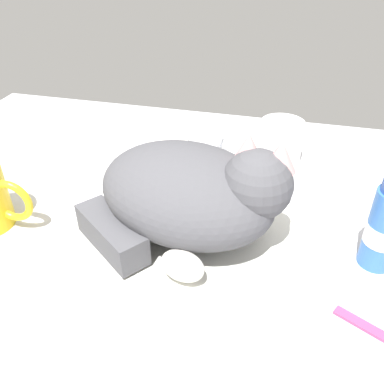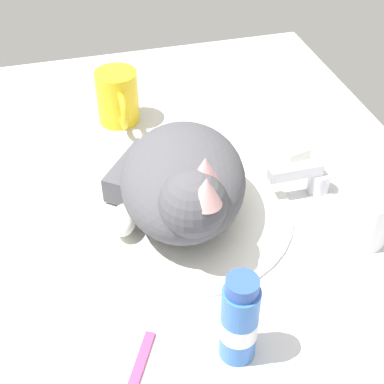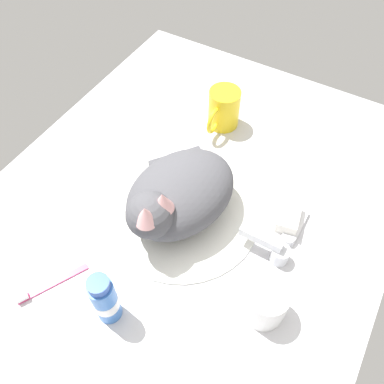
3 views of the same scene
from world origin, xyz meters
The scene contains 9 objects.
ground_plane centered at (0.00, 0.00, -1.50)cm, with size 110.00×82.50×3.00cm, color silver.
sink_basin centered at (0.00, 0.00, 0.47)cm, with size 32.72×32.72×0.94cm, color silver.
faucet centered at (0.00, 20.48, 2.44)cm, with size 12.10×10.32×5.60cm.
cat centered at (1.11, -0.42, 7.20)cm, with size 28.85×23.40×14.90cm.
coffee_mug centered at (-27.90, -4.94, 4.87)cm, with size 11.98×7.55×9.74cm.
rinse_cup centered at (11.00, 23.36, 3.81)cm, with size 7.53×7.53×7.61cm.
soap_dish centered at (-8.44, 20.07, 0.60)cm, with size 9.00×6.40×1.20cm, color white.
soap_bar centered at (-8.44, 20.07, 2.57)cm, with size 7.07×4.18×2.73cm, color white.
toothpaste_bottle centered at (24.81, 0.15, 5.88)cm, with size 4.39×4.39×12.67cm.
Camera 2 is at (60.56, -15.17, 57.36)cm, focal length 52.74 mm.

